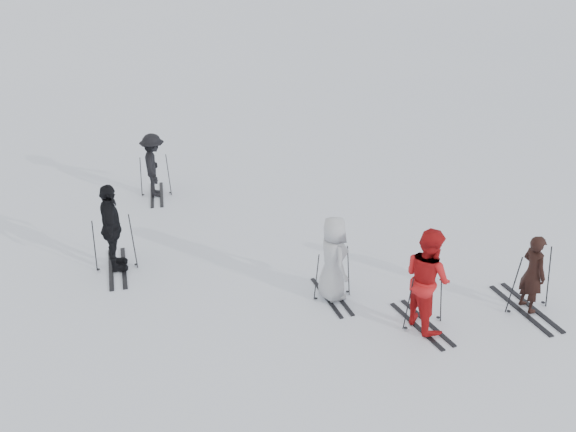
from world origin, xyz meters
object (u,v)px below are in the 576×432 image
at_px(skier_uphill_far, 154,166).
at_px(skier_near_dark, 533,275).
at_px(skier_red, 427,280).
at_px(skier_grey, 333,259).
at_px(skier_uphill_left, 112,229).

bearing_deg(skier_uphill_far, skier_near_dark, -133.47).
height_order(skier_near_dark, skier_uphill_far, skier_uphill_far).
distance_m(skier_red, skier_grey, 1.89).
distance_m(skier_near_dark, skier_uphill_far, 9.68).
bearing_deg(skier_near_dark, skier_red, 82.43).
bearing_deg(skier_red, skier_grey, 34.60).
xyz_separation_m(skier_near_dark, skier_uphill_far, (-3.03, 9.20, 0.05)).
height_order(skier_near_dark, skier_uphill_left, skier_uphill_left).
distance_m(skier_grey, skier_uphill_left, 4.68).
relative_size(skier_grey, skier_uphill_far, 1.04).
distance_m(skier_red, skier_uphill_left, 6.51).
bearing_deg(skier_near_dark, skier_uphill_left, 58.96).
bearing_deg(skier_grey, skier_near_dark, -116.67).
bearing_deg(skier_uphill_far, skier_grey, -148.37).
height_order(skier_red, skier_uphill_far, skier_red).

